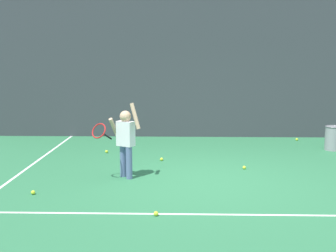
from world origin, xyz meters
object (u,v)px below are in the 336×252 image
at_px(tennis_ball_0, 156,214).
at_px(tennis_ball_5, 244,168).
at_px(ball_hopper, 333,138).
at_px(tennis_player, 125,138).
at_px(tennis_ball_1, 297,139).
at_px(tennis_ball_3, 33,192).
at_px(tennis_ball_4, 107,152).
at_px(tennis_ball_6, 162,159).

relative_size(tennis_ball_0, tennis_ball_5, 1.00).
bearing_deg(ball_hopper, tennis_player, -151.72).
relative_size(tennis_player, ball_hopper, 2.40).
distance_m(tennis_player, ball_hopper, 5.16).
bearing_deg(tennis_ball_1, tennis_player, -138.49).
distance_m(ball_hopper, tennis_ball_3, 6.78).
distance_m(ball_hopper, tennis_ball_4, 5.22).
height_order(tennis_player, tennis_ball_3, tennis_player).
bearing_deg(tennis_ball_4, tennis_ball_6, -28.95).
relative_size(tennis_ball_0, tennis_ball_1, 1.00).
height_order(tennis_player, tennis_ball_0, tennis_player).
bearing_deg(tennis_ball_1, tennis_ball_0, -121.92).
relative_size(tennis_ball_1, tennis_ball_6, 1.00).
bearing_deg(tennis_ball_4, ball_hopper, 4.97).
relative_size(ball_hopper, tennis_ball_1, 8.52).
height_order(tennis_ball_1, tennis_ball_4, same).
xyz_separation_m(ball_hopper, tennis_ball_4, (-5.20, -0.45, -0.26)).
bearing_deg(tennis_ball_4, tennis_ball_1, 18.49).
bearing_deg(tennis_ball_5, ball_hopper, 37.79).
height_order(ball_hopper, tennis_ball_6, ball_hopper).
xyz_separation_m(ball_hopper, tennis_ball_3, (-5.85, -3.41, -0.26)).
bearing_deg(tennis_ball_6, ball_hopper, 16.36).
xyz_separation_m(tennis_ball_0, tennis_ball_6, (-0.06, 3.12, 0.00)).
bearing_deg(tennis_ball_6, tennis_player, -114.93).
height_order(tennis_ball_0, tennis_ball_6, same).
height_order(tennis_ball_0, tennis_ball_1, same).
xyz_separation_m(tennis_ball_0, tennis_ball_4, (-1.32, 3.82, 0.00)).
height_order(tennis_player, ball_hopper, tennis_player).
bearing_deg(tennis_ball_6, tennis_ball_1, 33.59).
bearing_deg(ball_hopper, tennis_ball_3, -149.73).
bearing_deg(tennis_ball_4, tennis_ball_5, -24.89).
distance_m(tennis_player, tennis_ball_1, 5.40).
bearing_deg(tennis_ball_3, tennis_ball_5, 24.63).
bearing_deg(tennis_ball_3, tennis_ball_4, 77.61).
bearing_deg(tennis_ball_5, tennis_ball_4, 155.11).
distance_m(tennis_ball_0, tennis_ball_4, 4.05).
bearing_deg(tennis_ball_3, ball_hopper, 30.27).
bearing_deg(ball_hopper, tennis_ball_5, -142.21).
bearing_deg(tennis_ball_6, tennis_ball_4, 151.05).
height_order(tennis_ball_1, tennis_ball_6, same).
xyz_separation_m(tennis_ball_0, tennis_ball_5, (1.56, 2.48, 0.00)).
xyz_separation_m(tennis_ball_4, tennis_ball_5, (2.89, -1.34, 0.00)).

